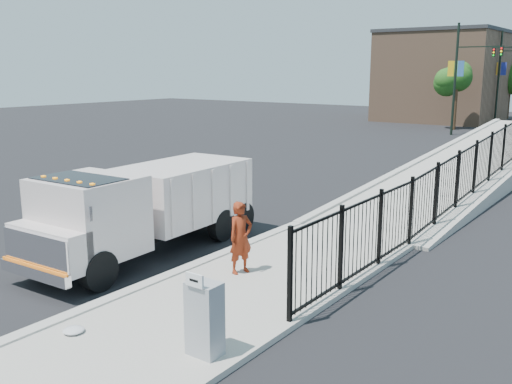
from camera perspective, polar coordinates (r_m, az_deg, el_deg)
The scene contains 15 objects.
ground at distance 14.46m, azimuth -4.30°, elevation -6.98°, with size 120.00×120.00×0.00m, color black.
sidewalk at distance 11.86m, azimuth -3.40°, elevation -11.08°, with size 3.55×12.00×0.12m, color #9E998E.
curb at distance 13.07m, azimuth -10.03°, elevation -8.89°, with size 0.30×12.00×0.16m, color #ADAAA3.
ramp at distance 27.65m, azimuth 21.28°, elevation 1.46°, with size 3.95×24.00×1.70m, color #9E998E.
iron_fence at distance 23.34m, azimuth 22.27°, elevation 1.79°, with size 0.10×28.00×1.80m, color black.
truck at distance 14.93m, azimuth -11.26°, elevation -1.26°, with size 2.54×6.99×2.36m.
worker at distance 13.10m, azimuth -1.53°, elevation -4.59°, with size 0.61×0.40×1.68m, color maroon.
utility_cabinet at distance 9.58m, azimuth -5.16°, elevation -12.50°, with size 0.55×0.40×1.25m, color gray.
arrow_sign at distance 9.14m, azimuth -6.16°, elevation -8.76°, with size 0.35×0.04×0.22m, color white.
debris at distance 10.98m, azimuth -17.78°, elevation -13.01°, with size 0.39×0.39×0.10m, color silver.
light_pole_0 at distance 44.45m, azimuth 19.70°, elevation 10.98°, with size 3.77×0.22×8.00m.
light_pole_2 at distance 55.02m, azimuth 23.43°, elevation 10.79°, with size 3.77×0.22×8.00m.
tree_0 at distance 48.48m, azimuth 19.41°, elevation 10.52°, with size 2.36×2.36×5.18m.
tree_2 at distance 61.81m, azimuth 24.08°, elevation 10.41°, with size 3.07×3.07×5.54m.
building at distance 57.26m, azimuth 18.09°, elevation 10.83°, with size 10.00×10.00×8.00m, color #8C664C.
Camera 1 is at (8.87, -10.40, 4.73)m, focal length 40.00 mm.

